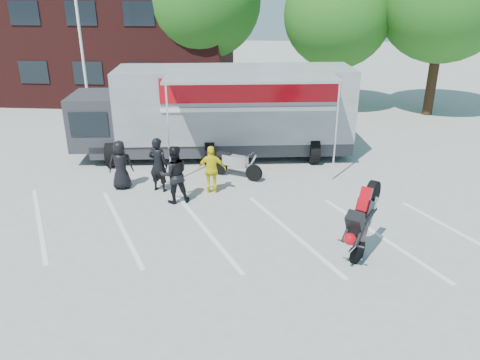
# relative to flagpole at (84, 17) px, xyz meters

# --- Properties ---
(ground) EXTENTS (100.00, 100.00, 0.00)m
(ground) POSITION_rel_flagpole_xyz_m (6.24, -10.00, -5.05)
(ground) COLOR #A4A49E
(ground) RESTS_ON ground
(parking_bay_lines) EXTENTS (18.09, 13.33, 0.01)m
(parking_bay_lines) POSITION_rel_flagpole_xyz_m (6.24, -9.00, -5.05)
(parking_bay_lines) COLOR white
(parking_bay_lines) RESTS_ON ground
(office_building) EXTENTS (18.00, 8.00, 7.00)m
(office_building) POSITION_rel_flagpole_xyz_m (-3.76, 8.00, -1.55)
(office_building) COLOR #401614
(office_building) RESTS_ON ground
(flagpole) EXTENTS (1.61, 0.12, 8.00)m
(flagpole) POSITION_rel_flagpole_xyz_m (0.00, 0.00, 0.00)
(flagpole) COLOR white
(flagpole) RESTS_ON ground
(tree_left) EXTENTS (6.12, 6.12, 8.64)m
(tree_left) POSITION_rel_flagpole_xyz_m (4.24, 6.00, 0.51)
(tree_left) COLOR #382314
(tree_left) RESTS_ON ground
(tree_mid) EXTENTS (5.44, 5.44, 7.68)m
(tree_mid) POSITION_rel_flagpole_xyz_m (11.24, 5.00, -0.11)
(tree_mid) COLOR #382314
(tree_mid) RESTS_ON ground
(transporter_truck) EXTENTS (11.44, 6.59, 3.46)m
(transporter_truck) POSITION_rel_flagpole_xyz_m (6.22, -2.82, -5.05)
(transporter_truck) COLOR #979BA0
(transporter_truck) RESTS_ON ground
(parked_motorcycle) EXTENTS (2.11, 1.38, 1.05)m
(parked_motorcycle) POSITION_rel_flagpole_xyz_m (6.99, -5.14, -5.05)
(parked_motorcycle) COLOR silver
(parked_motorcycle) RESTS_ON ground
(stunt_bike_rider) EXTENTS (1.61, 1.97, 2.10)m
(stunt_bike_rider) POSITION_rel_flagpole_xyz_m (10.74, -9.72, -5.05)
(stunt_bike_rider) COLOR black
(stunt_bike_rider) RESTS_ON ground
(spectator_leather_a) EXTENTS (0.91, 0.71, 1.65)m
(spectator_leather_a) POSITION_rel_flagpole_xyz_m (3.26, -6.37, -4.23)
(spectator_leather_a) COLOR black
(spectator_leather_a) RESTS_ON ground
(spectator_leather_b) EXTENTS (0.76, 0.60, 1.83)m
(spectator_leather_b) POSITION_rel_flagpole_xyz_m (4.56, -6.48, -4.14)
(spectator_leather_b) COLOR black
(spectator_leather_b) RESTS_ON ground
(spectator_leather_c) EXTENTS (1.08, 0.97, 1.84)m
(spectator_leather_c) POSITION_rel_flagpole_xyz_m (5.26, -7.30, -4.13)
(spectator_leather_c) COLOR black
(spectator_leather_c) RESTS_ON ground
(spectator_hivis) EXTENTS (0.97, 0.48, 1.60)m
(spectator_hivis) POSITION_rel_flagpole_xyz_m (6.31, -6.49, -4.26)
(spectator_hivis) COLOR #FFEE0D
(spectator_hivis) RESTS_ON ground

